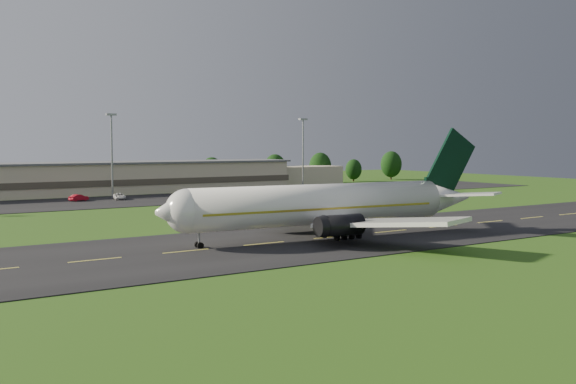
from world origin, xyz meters
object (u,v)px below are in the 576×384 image
service_vehicle_b (79,198)px  service_vehicle_d (216,193)px  terminal (99,179)px  light_mast_east (303,145)px  airliner (325,205)px  light_mast_centre (112,145)px  service_vehicle_c (119,196)px

service_vehicle_b → service_vehicle_d: size_ratio=0.92×
terminal → service_vehicle_d: size_ratio=29.37×
light_mast_east → service_vehicle_d: 34.53m
terminal → airliner: bearing=-88.0°
airliner → service_vehicle_d: size_ratio=10.39×
light_mast_centre → light_mast_east: bearing=0.0°
terminal → service_vehicle_d: terminal is taller
airliner → terminal: airliner is taller
light_mast_centre → service_vehicle_d: bearing=-18.2°
service_vehicle_c → light_mast_centre: bearing=104.0°
service_vehicle_c → light_mast_east: bearing=14.0°
service_vehicle_b → service_vehicle_c: (9.06, -1.23, -0.02)m
light_mast_centre → service_vehicle_c: light_mast_centre is taller
airliner → service_vehicle_b: (-13.46, 77.19, -3.81)m
light_mast_centre → light_mast_east: size_ratio=1.00×
airliner → service_vehicle_c: (-4.40, 75.96, -3.83)m
service_vehicle_d → light_mast_centre: bearing=99.0°
light_mast_centre → airliner: bearing=-86.6°
light_mast_centre → light_mast_east: (55.00, 0.00, 0.00)m
service_vehicle_c → service_vehicle_b: bearing=-178.0°
airliner → terminal: bearing=96.9°
service_vehicle_d → terminal: bearing=70.0°
light_mast_centre → service_vehicle_c: (0.31, -4.11, -11.90)m
airliner → terminal: (-3.31, 96.26, -0.67)m
airliner → service_vehicle_d: 74.84m
light_mast_centre → service_vehicle_b: 15.04m
terminal → service_vehicle_b: size_ratio=31.78×
terminal → service_vehicle_c: size_ratio=27.47×
service_vehicle_b → light_mast_east: bearing=-111.9°
terminal → light_mast_east: bearing=-16.8°
light_mast_east → service_vehicle_b: size_ratio=4.46×
airliner → service_vehicle_d: airliner is taller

